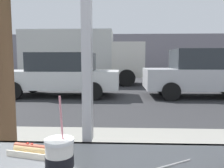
{
  "coord_description": "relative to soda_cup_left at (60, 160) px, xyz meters",
  "views": [
    {
      "loc": [
        0.18,
        -1.12,
        1.41
      ],
      "look_at": [
        0.01,
        3.1,
        0.95
      ],
      "focal_mm": 36.04,
      "sensor_mm": 36.0,
      "label": 1
    }
  ],
  "objects": [
    {
      "name": "soda_cup_left",
      "position": [
        0.0,
        0.0,
        0.0
      ],
      "size": [
        0.1,
        0.1,
        0.32
      ],
      "color": "white",
      "rests_on": "window_counter"
    },
    {
      "name": "ground_plane",
      "position": [
        0.04,
        8.36,
        -1.05
      ],
      "size": [
        60.0,
        60.0,
        0.0
      ],
      "primitive_type": "plane",
      "color": "#2D2D30"
    },
    {
      "name": "building_facade_far",
      "position": [
        0.04,
        23.24,
        0.97
      ],
      "size": [
        28.0,
        1.2,
        4.04
      ],
      "primitive_type": "cube",
      "color": "gray",
      "rests_on": "ground"
    },
    {
      "name": "parked_car_silver",
      "position": [
        3.26,
        7.86,
        -0.15
      ],
      "size": [
        4.26,
        2.01,
        1.8
      ],
      "color": "#BCBCC1",
      "rests_on": "ground"
    },
    {
      "name": "loose_straw",
      "position": [
        0.44,
        0.15,
        -0.08
      ],
      "size": [
        0.17,
        0.1,
        0.01
      ],
      "primitive_type": "cylinder",
      "rotation": [
        0.0,
        1.57,
        0.51
      ],
      "color": "white",
      "rests_on": "window_counter"
    },
    {
      "name": "parked_car_white",
      "position": [
        -2.13,
        7.86,
        -0.2
      ],
      "size": [
        4.59,
        2.01,
        1.67
      ],
      "color": "silver",
      "rests_on": "ground"
    },
    {
      "name": "sidewalk_strip",
      "position": [
        0.04,
        1.96,
        -0.99
      ],
      "size": [
        16.0,
        2.8,
        0.13
      ],
      "primitive_type": "cube",
      "color": "gray",
      "rests_on": "ground"
    },
    {
      "name": "hotdog_tray_near",
      "position": [
        -0.18,
        0.23,
        -0.06
      ],
      "size": [
        0.26,
        0.14,
        0.05
      ],
      "color": "beige",
      "rests_on": "window_counter"
    },
    {
      "name": "box_truck",
      "position": [
        -2.09,
        12.1,
        0.58
      ],
      "size": [
        6.77,
        2.44,
        3.01
      ],
      "color": "beige",
      "rests_on": "ground"
    }
  ]
}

